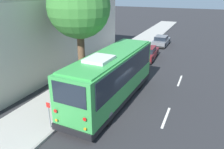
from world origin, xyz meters
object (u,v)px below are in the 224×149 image
Objects in this scene: street_tree at (80,3)px; sign_post_near at (49,115)px; parked_sedan_maroon at (148,53)px; shuttle_bus at (112,75)px; sign_post_far at (65,103)px; parked_sedan_gray at (161,41)px.

street_tree is 5.76× the size of sign_post_near.
shuttle_bus is at bearing 179.00° from parked_sedan_maroon.
parked_sedan_maroon is at bearing 3.86° from shuttle_bus.
sign_post_far is (-4.19, -1.28, -5.25)m from street_tree.
parked_sedan_gray is 2.78× the size of sign_post_far.
shuttle_bus is at bearing -30.43° from sign_post_far.
street_tree is at bearing 17.03° from sign_post_far.
parked_sedan_gray is at bearing -3.56° from parked_sedan_maroon.
sign_post_far is at bearing 176.20° from parked_sedan_gray.
street_tree is (1.32, 2.96, 4.30)m from shuttle_bus.
parked_sedan_maroon is 3.06× the size of sign_post_far.
parked_sedan_maroon is 14.61m from sign_post_near.
shuttle_bus is 3.45m from sign_post_far.
parked_sedan_maroon is at bearing 179.65° from parked_sedan_gray.
parked_sedan_maroon reaches higher than parked_sedan_gray.
shuttle_bus reaches higher than sign_post_near.
shuttle_bus is 6.28× the size of sign_post_near.
parked_sedan_gray is at bearing -4.27° from sign_post_far.
parked_sedan_maroon is 6.45m from parked_sedan_gray.
street_tree is (-8.92, 2.65, 5.56)m from parked_sedan_maroon.
shuttle_bus is 5.39m from street_tree.
shuttle_bus is at bearing -114.07° from street_tree.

